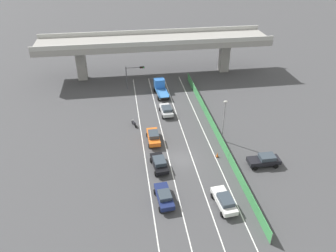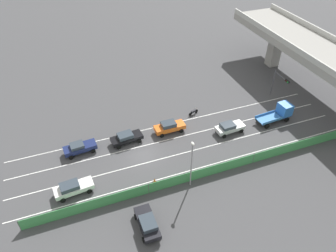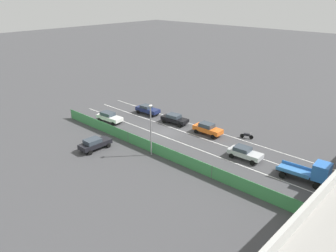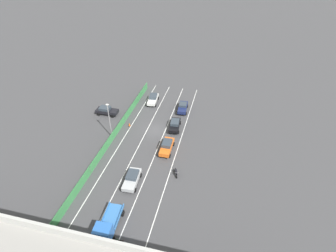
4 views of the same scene
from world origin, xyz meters
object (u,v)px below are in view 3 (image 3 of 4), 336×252
parked_sedan_dark (95,143)px  street_lamp (151,125)px  car_taxi_orange (208,128)px  car_sedan_white (109,117)px  motorcycle (247,135)px  car_sedan_silver (245,153)px  flatbed_truck_blue (313,172)px  car_sedan_black (174,118)px  traffic_cone (141,140)px  car_sedan_navy (147,109)px

parked_sedan_dark → street_lamp: bearing=120.6°
car_taxi_orange → parked_sedan_dark: 16.87m
car_sedan_white → motorcycle: 22.41m
motorcycle → car_sedan_silver: bearing=27.9°
flatbed_truck_blue → car_sedan_black: bearing=-97.7°
car_taxi_orange → flatbed_truck_blue: 17.45m
car_sedan_silver → car_sedan_white: size_ratio=0.93×
parked_sedan_dark → traffic_cone: bearing=154.5°
car_taxi_orange → flatbed_truck_blue: size_ratio=0.80×
car_sedan_black → flatbed_truck_blue: size_ratio=0.81×
motorcycle → car_sedan_black: bearing=-76.7°
car_taxi_orange → car_sedan_silver: 8.95m
car_sedan_black → street_lamp: bearing=26.7°
flatbed_truck_blue → street_lamp: size_ratio=0.82×
flatbed_truck_blue → parked_sedan_dark: bearing=-65.6°
motorcycle → parked_sedan_dark: bearing=-37.4°
car_taxi_orange → traffic_cone: car_taxi_orange is taller
motorcycle → car_sedan_navy: bearing=-82.1°
car_sedan_silver → street_lamp: size_ratio=0.64×
car_sedan_navy → street_lamp: (10.85, 11.95, 3.40)m
car_taxi_orange → car_sedan_white: car_taxi_orange is taller
flatbed_truck_blue → car_sedan_navy: bearing=-96.5°
car_sedan_navy → car_sedan_silver: (3.42, 21.57, 0.01)m
car_sedan_navy → flatbed_truck_blue: 30.56m
car_sedan_black → parked_sedan_dark: size_ratio=1.04×
motorcycle → street_lamp: bearing=-25.8°
car_taxi_orange → flatbed_truck_blue: flatbed_truck_blue is taller
flatbed_truck_blue → traffic_cone: size_ratio=7.72×
car_sedan_silver → parked_sedan_dark: size_ratio=0.99×
parked_sedan_dark → traffic_cone: (-5.98, 2.85, -0.57)m
car_sedan_black → motorcycle: car_sedan_black is taller
car_sedan_black → traffic_cone: car_sedan_black is taller
motorcycle → parked_sedan_dark: parked_sedan_dark is taller
car_sedan_navy → parked_sedan_dark: (14.93, 5.05, 0.05)m
car_taxi_orange → parked_sedan_dark: car_taxi_orange is taller
car_sedan_navy → car_sedan_black: (0.25, 6.60, 0.01)m
car_taxi_orange → parked_sedan_dark: bearing=-29.0°
traffic_cone → car_sedan_navy: bearing=-138.6°
car_sedan_navy → flatbed_truck_blue: bearing=83.5°
car_sedan_silver → street_lamp: street_lamp is taller
flatbed_truck_blue → motorcycle: size_ratio=3.09×
car_sedan_navy → parked_sedan_dark: size_ratio=1.01×
car_sedan_silver → street_lamp: (7.43, -9.63, 3.38)m
parked_sedan_dark → street_lamp: size_ratio=0.64×
car_sedan_white → traffic_cone: size_ratio=6.44×
parked_sedan_dark → traffic_cone: 6.65m
car_sedan_silver → car_sedan_white: car_sedan_white is taller
street_lamp → traffic_cone: 5.94m
car_sedan_silver → car_sedan_white: (3.60, -23.42, 0.03)m
car_taxi_orange → car_sedan_white: size_ratio=0.96×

